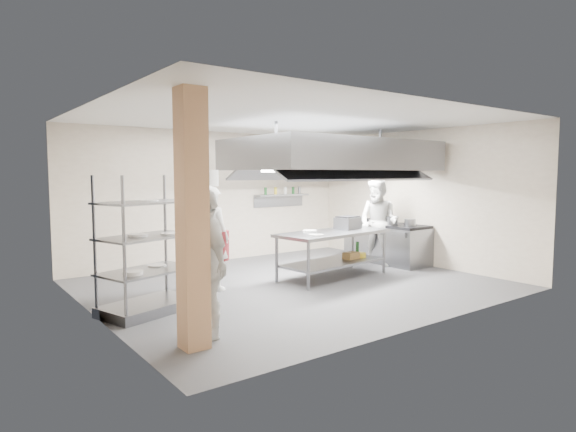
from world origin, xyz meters
TOP-DOWN VIEW (x-y plane):
  - floor at (0.00, 0.00)m, footprint 7.00×7.00m
  - ceiling at (0.00, 0.00)m, footprint 7.00×7.00m
  - wall_back at (0.00, 3.00)m, footprint 7.00×0.00m
  - wall_left at (-3.50, 0.00)m, footprint 0.00×6.00m
  - wall_right at (3.50, 0.00)m, footprint 0.00×6.00m
  - column at (-2.90, -1.90)m, footprint 0.30×0.30m
  - exhaust_hood at (1.30, 0.40)m, footprint 4.00×2.50m
  - hood_strip_a at (0.40, 0.40)m, footprint 1.60×0.12m
  - hood_strip_b at (2.20, 0.40)m, footprint 1.60×0.12m
  - wall_shelf at (1.80, 2.84)m, footprint 1.50×0.28m
  - island at (0.98, 0.01)m, footprint 2.47×1.25m
  - island_worktop at (0.98, 0.01)m, footprint 2.47×1.25m
  - island_undershelf at (0.98, 0.01)m, footprint 2.27×1.13m
  - pass_rack at (-2.80, -0.16)m, footprint 1.51×1.14m
  - cooking_range at (3.08, 0.50)m, footprint 0.80×2.00m
  - range_top at (3.08, 0.50)m, footprint 0.78×1.96m
  - chef_head at (-1.39, 0.53)m, footprint 0.69×0.79m
  - chef_line at (2.60, 0.32)m, footprint 0.91×1.07m
  - chef_plating at (-2.60, -1.64)m, footprint 0.58×1.13m
  - griddle at (1.54, 0.18)m, footprint 0.54×0.46m
  - wicker_basket at (1.46, -0.01)m, footprint 0.33×0.24m
  - stockpot at (2.89, 0.19)m, footprint 0.29×0.29m
  - plate_stack at (-2.80, -0.16)m, footprint 0.28×0.28m

SIDE VIEW (x-z plane):
  - floor at x=0.00m, z-range 0.00..0.00m
  - island_undershelf at x=0.98m, z-range 0.28..0.32m
  - wicker_basket at x=1.46m, z-range 0.32..0.45m
  - cooking_range at x=3.08m, z-range 0.00..0.84m
  - island at x=0.98m, z-range 0.00..0.91m
  - plate_stack at x=-2.80m, z-range 0.61..0.67m
  - range_top at x=3.08m, z-range 0.84..0.90m
  - island_worktop at x=0.98m, z-range 0.85..0.91m
  - chef_head at x=-1.39m, z-range 0.00..1.83m
  - chef_plating at x=-2.60m, z-range 0.00..1.85m
  - chef_line at x=2.60m, z-range 0.00..1.93m
  - stockpot at x=2.89m, z-range 0.90..1.10m
  - pass_rack at x=-2.80m, z-range 0.00..2.01m
  - griddle at x=1.54m, z-range 0.91..1.14m
  - wall_back at x=0.00m, z-range -2.00..5.00m
  - wall_left at x=-3.50m, z-range -1.50..4.50m
  - wall_right at x=3.50m, z-range -1.50..4.50m
  - column at x=-2.90m, z-range 0.00..3.00m
  - wall_shelf at x=1.80m, z-range 1.48..1.52m
  - hood_strip_a at x=0.40m, z-range 2.06..2.10m
  - hood_strip_b at x=2.20m, z-range 2.06..2.10m
  - exhaust_hood at x=1.30m, z-range 2.10..2.70m
  - ceiling at x=0.00m, z-range 3.00..3.00m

